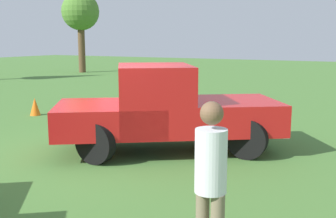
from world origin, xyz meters
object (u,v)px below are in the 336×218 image
(pickup_truck, at_px, (162,107))
(tree_side, at_px, (80,13))
(person_visitor, at_px, (133,84))
(person_bystander, at_px, (211,178))
(traffic_cone, at_px, (35,107))

(pickup_truck, height_order, tree_side, tree_side)
(person_visitor, bearing_deg, pickup_truck, -159.22)
(person_bystander, height_order, tree_side, tree_side)
(tree_side, height_order, traffic_cone, tree_side)
(traffic_cone, bearing_deg, pickup_truck, -17.05)
(traffic_cone, bearing_deg, tree_side, 125.40)
(person_visitor, height_order, traffic_cone, person_visitor)
(person_visitor, distance_m, tree_side, 17.24)
(tree_side, distance_m, traffic_cone, 17.53)
(person_bystander, distance_m, traffic_cone, 9.96)
(traffic_cone, bearing_deg, person_bystander, -33.83)
(person_visitor, relative_size, tree_side, 0.29)
(person_bystander, height_order, person_visitor, person_bystander)
(person_visitor, bearing_deg, person_bystander, -161.76)
(person_visitor, xyz_separation_m, traffic_cone, (-2.25, -2.15, -0.63))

